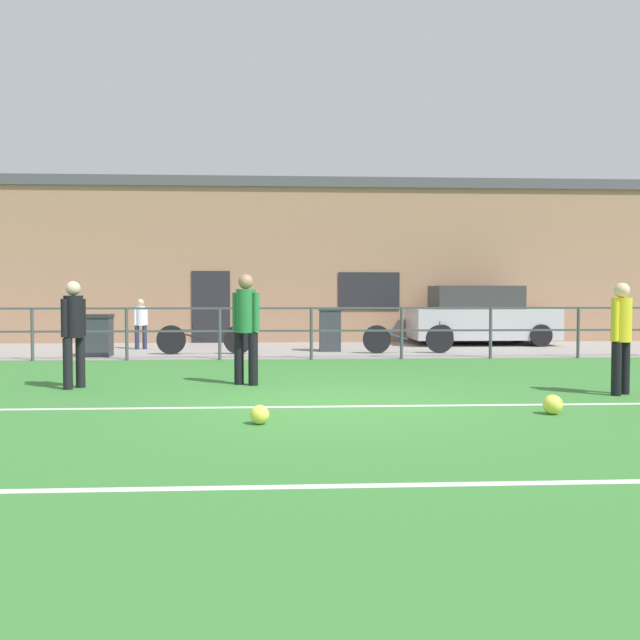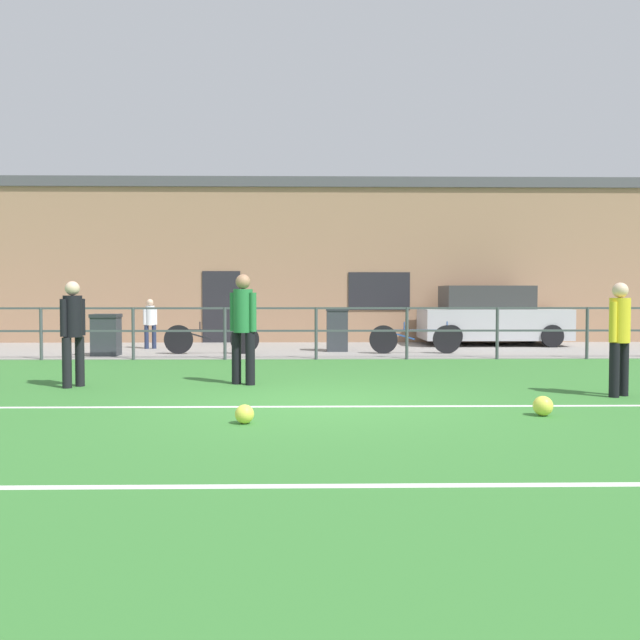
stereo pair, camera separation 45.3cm
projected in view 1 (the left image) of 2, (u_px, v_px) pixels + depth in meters
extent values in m
cube|color=#387A33|center=(331.00, 405.00, 9.08)|extent=(60.00, 44.00, 0.04)
cube|color=white|center=(332.00, 406.00, 8.80)|extent=(36.00, 0.11, 0.00)
cube|color=white|center=(368.00, 486.00, 5.18)|extent=(36.00, 0.11, 0.00)
cube|color=gray|center=(307.00, 350.00, 17.56)|extent=(48.00, 5.00, 0.02)
cylinder|color=#474C51|center=(32.00, 334.00, 14.71)|extent=(0.07, 0.07, 1.15)
cylinder|color=#474C51|center=(127.00, 334.00, 14.82)|extent=(0.07, 0.07, 1.15)
cylinder|color=#474C51|center=(220.00, 334.00, 14.93)|extent=(0.07, 0.07, 1.15)
cylinder|color=#474C51|center=(311.00, 333.00, 15.04)|extent=(0.07, 0.07, 1.15)
cylinder|color=#474C51|center=(402.00, 333.00, 15.15)|extent=(0.07, 0.07, 1.15)
cylinder|color=#474C51|center=(491.00, 333.00, 15.26)|extent=(0.07, 0.07, 1.15)
cylinder|color=#474C51|center=(578.00, 333.00, 15.37)|extent=(0.07, 0.07, 1.15)
cube|color=#474C51|center=(311.00, 308.00, 15.02)|extent=(36.00, 0.04, 0.04)
cube|color=#474C51|center=(311.00, 331.00, 15.04)|extent=(36.00, 0.04, 0.04)
cube|color=#A37A5B|center=(303.00, 267.00, 21.16)|extent=(28.00, 2.40, 4.54)
cube|color=#232328|center=(211.00, 307.00, 19.84)|extent=(1.10, 0.04, 2.10)
cube|color=#232328|center=(369.00, 291.00, 20.08)|extent=(1.80, 0.04, 1.10)
cube|color=#4C4C51|center=(303.00, 188.00, 21.07)|extent=(28.00, 2.56, 0.30)
cylinder|color=black|center=(68.00, 364.00, 10.36)|extent=(0.14, 0.14, 0.78)
cylinder|color=black|center=(80.00, 362.00, 10.57)|extent=(0.14, 0.14, 0.78)
cylinder|color=black|center=(74.00, 317.00, 10.44)|extent=(0.29, 0.29, 0.64)
sphere|color=beige|center=(73.00, 288.00, 10.42)|extent=(0.22, 0.22, 0.22)
cylinder|color=black|center=(64.00, 318.00, 10.29)|extent=(0.10, 0.10, 0.58)
cylinder|color=black|center=(83.00, 317.00, 10.59)|extent=(0.10, 0.10, 0.58)
cylinder|color=black|center=(625.00, 368.00, 9.88)|extent=(0.14, 0.14, 0.76)
cylinder|color=black|center=(616.00, 369.00, 9.73)|extent=(0.14, 0.14, 0.76)
cylinder|color=gold|center=(621.00, 320.00, 9.78)|extent=(0.28, 0.28, 0.63)
sphere|color=beige|center=(622.00, 290.00, 9.76)|extent=(0.22, 0.22, 0.22)
cylinder|color=gold|center=(627.00, 321.00, 9.88)|extent=(0.10, 0.10, 0.56)
cylinder|color=gold|center=(615.00, 321.00, 9.67)|extent=(0.10, 0.10, 0.56)
cylinder|color=black|center=(239.00, 358.00, 10.92)|extent=(0.15, 0.15, 0.83)
cylinder|color=black|center=(253.00, 359.00, 10.81)|extent=(0.15, 0.15, 0.83)
cylinder|color=#237038|center=(246.00, 311.00, 10.84)|extent=(0.31, 0.31, 0.69)
sphere|color=#A37556|center=(246.00, 282.00, 10.82)|extent=(0.24, 0.24, 0.24)
cylinder|color=#237038|center=(236.00, 312.00, 10.92)|extent=(0.11, 0.11, 0.62)
cylinder|color=#237038|center=(256.00, 312.00, 10.76)|extent=(0.11, 0.11, 0.62)
sphere|color=#E5E04C|center=(260.00, 415.00, 7.61)|extent=(0.21, 0.21, 0.21)
sphere|color=#E5E04C|center=(553.00, 405.00, 8.23)|extent=(0.24, 0.24, 0.24)
cylinder|color=#232D4C|center=(145.00, 337.00, 17.60)|extent=(0.11, 0.11, 0.61)
cylinder|color=#232D4C|center=(137.00, 337.00, 17.54)|extent=(0.11, 0.11, 0.61)
cylinder|color=white|center=(141.00, 316.00, 17.55)|extent=(0.23, 0.23, 0.50)
sphere|color=beige|center=(140.00, 302.00, 17.54)|extent=(0.17, 0.17, 0.17)
cylinder|color=white|center=(146.00, 316.00, 17.60)|extent=(0.08, 0.08, 0.45)
cylinder|color=white|center=(135.00, 316.00, 17.50)|extent=(0.08, 0.08, 0.45)
cube|color=#B7B7BC|center=(482.00, 324.00, 19.22)|extent=(3.96, 1.80, 0.84)
cube|color=#373738|center=(475.00, 297.00, 19.18)|extent=(2.38, 1.52, 0.64)
cylinder|color=black|center=(442.00, 336.00, 18.30)|extent=(0.60, 0.18, 0.60)
cylinder|color=black|center=(540.00, 335.00, 18.45)|extent=(0.60, 0.18, 0.60)
cylinder|color=black|center=(428.00, 332.00, 20.02)|extent=(0.60, 0.18, 0.60)
cylinder|color=black|center=(518.00, 332.00, 20.17)|extent=(0.60, 0.18, 0.60)
cylinder|color=black|center=(377.00, 339.00, 16.34)|extent=(0.67, 0.04, 0.67)
cylinder|color=black|center=(440.00, 339.00, 16.42)|extent=(0.67, 0.04, 0.67)
cube|color=#234C99|center=(408.00, 330.00, 16.37)|extent=(1.18, 0.04, 0.04)
cube|color=#234C99|center=(393.00, 335.00, 16.35)|extent=(0.74, 0.03, 0.24)
cylinder|color=#234C99|center=(397.00, 326.00, 16.35)|extent=(0.03, 0.03, 0.20)
cylinder|color=#234C99|center=(440.00, 327.00, 16.41)|extent=(0.03, 0.03, 0.28)
cylinder|color=black|center=(171.00, 340.00, 16.06)|extent=(0.69, 0.04, 0.69)
cylinder|color=black|center=(238.00, 340.00, 16.15)|extent=(0.69, 0.04, 0.69)
cube|color=black|center=(205.00, 330.00, 16.10)|extent=(1.22, 0.04, 0.04)
cube|color=black|center=(188.00, 335.00, 16.08)|extent=(0.76, 0.03, 0.25)
cylinder|color=black|center=(193.00, 326.00, 16.08)|extent=(0.03, 0.03, 0.20)
cylinder|color=black|center=(238.00, 327.00, 16.14)|extent=(0.03, 0.03, 0.28)
cube|color=#33383D|center=(98.00, 337.00, 15.57)|extent=(0.59, 0.50, 0.88)
cube|color=#282C30|center=(98.00, 316.00, 15.55)|extent=(0.63, 0.53, 0.08)
cube|color=#33383D|center=(330.00, 331.00, 16.96)|extent=(0.51, 0.43, 1.00)
cube|color=#282C30|center=(330.00, 309.00, 16.94)|extent=(0.54, 0.46, 0.08)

